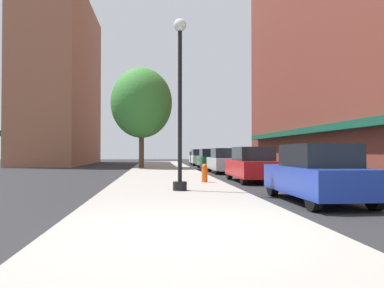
{
  "coord_description": "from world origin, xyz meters",
  "views": [
    {
      "loc": [
        -0.59,
        -6.4,
        1.46
      ],
      "look_at": [
        1.57,
        15.73,
        1.88
      ],
      "focal_mm": 35.33,
      "sensor_mm": 36.0,
      "label": 1
    }
  ],
  "objects_px": {
    "car_silver": "(224,161)",
    "tree_near": "(142,103)",
    "car_green": "(210,159)",
    "car_white": "(200,157)",
    "fire_hydrant": "(205,173)",
    "lamppost": "(180,100)",
    "car_blue": "(317,174)",
    "car_red": "(252,165)",
    "parking_meter_near": "(191,158)"
  },
  "relations": [
    {
      "from": "car_blue",
      "to": "car_silver",
      "type": "bearing_deg",
      "value": 88.26
    },
    {
      "from": "lamppost",
      "to": "parking_meter_near",
      "type": "height_order",
      "value": "lamppost"
    },
    {
      "from": "lamppost",
      "to": "car_blue",
      "type": "distance_m",
      "value": 5.11
    },
    {
      "from": "car_silver",
      "to": "car_green",
      "type": "bearing_deg",
      "value": 87.79
    },
    {
      "from": "lamppost",
      "to": "fire_hydrant",
      "type": "relative_size",
      "value": 7.47
    },
    {
      "from": "car_red",
      "to": "car_white",
      "type": "distance_m",
      "value": 21.26
    },
    {
      "from": "tree_near",
      "to": "car_silver",
      "type": "bearing_deg",
      "value": -46.78
    },
    {
      "from": "fire_hydrant",
      "to": "car_white",
      "type": "xyz_separation_m",
      "value": [
        2.46,
        22.6,
        0.29
      ]
    },
    {
      "from": "lamppost",
      "to": "car_blue",
      "type": "relative_size",
      "value": 1.37
    },
    {
      "from": "car_red",
      "to": "car_green",
      "type": "distance_m",
      "value": 13.89
    },
    {
      "from": "car_red",
      "to": "car_white",
      "type": "height_order",
      "value": "same"
    },
    {
      "from": "parking_meter_near",
      "to": "car_blue",
      "type": "bearing_deg",
      "value": -83.74
    },
    {
      "from": "lamppost",
      "to": "fire_hydrant",
      "type": "height_order",
      "value": "lamppost"
    },
    {
      "from": "parking_meter_near",
      "to": "tree_near",
      "type": "height_order",
      "value": "tree_near"
    },
    {
      "from": "parking_meter_near",
      "to": "car_silver",
      "type": "bearing_deg",
      "value": -60.13
    },
    {
      "from": "parking_meter_near",
      "to": "tree_near",
      "type": "bearing_deg",
      "value": 144.57
    },
    {
      "from": "parking_meter_near",
      "to": "car_red",
      "type": "distance_m",
      "value": 10.76
    },
    {
      "from": "fire_hydrant",
      "to": "car_red",
      "type": "relative_size",
      "value": 0.18
    },
    {
      "from": "fire_hydrant",
      "to": "parking_meter_near",
      "type": "distance_m",
      "value": 11.93
    },
    {
      "from": "fire_hydrant",
      "to": "car_silver",
      "type": "height_order",
      "value": "car_silver"
    },
    {
      "from": "fire_hydrant",
      "to": "car_red",
      "type": "bearing_deg",
      "value": 28.52
    },
    {
      "from": "lamppost",
      "to": "tree_near",
      "type": "xyz_separation_m",
      "value": [
        -1.95,
        17.93,
        2.17
      ]
    },
    {
      "from": "lamppost",
      "to": "car_white",
      "type": "height_order",
      "value": "lamppost"
    },
    {
      "from": "fire_hydrant",
      "to": "car_silver",
      "type": "bearing_deg",
      "value": 73.92
    },
    {
      "from": "tree_near",
      "to": "car_green",
      "type": "height_order",
      "value": "tree_near"
    },
    {
      "from": "car_white",
      "to": "lamppost",
      "type": "bearing_deg",
      "value": -99.38
    },
    {
      "from": "fire_hydrant",
      "to": "car_white",
      "type": "bearing_deg",
      "value": 83.8
    },
    {
      "from": "fire_hydrant",
      "to": "car_red",
      "type": "xyz_separation_m",
      "value": [
        2.46,
        1.33,
        0.29
      ]
    },
    {
      "from": "car_silver",
      "to": "tree_near",
      "type": "bearing_deg",
      "value": 131.01
    },
    {
      "from": "tree_near",
      "to": "car_red",
      "type": "height_order",
      "value": "tree_near"
    },
    {
      "from": "parking_meter_near",
      "to": "car_green",
      "type": "distance_m",
      "value": 3.84
    },
    {
      "from": "lamppost",
      "to": "parking_meter_near",
      "type": "bearing_deg",
      "value": 83.28
    },
    {
      "from": "lamppost",
      "to": "car_silver",
      "type": "xyz_separation_m",
      "value": [
        3.75,
        11.87,
        -2.39
      ]
    },
    {
      "from": "tree_near",
      "to": "car_green",
      "type": "relative_size",
      "value": 1.89
    },
    {
      "from": "car_green",
      "to": "car_white",
      "type": "xyz_separation_m",
      "value": [
        0.0,
        7.37,
        0.0
      ]
    },
    {
      "from": "lamppost",
      "to": "parking_meter_near",
      "type": "distance_m",
      "value": 15.53
    },
    {
      "from": "car_blue",
      "to": "car_red",
      "type": "height_order",
      "value": "same"
    },
    {
      "from": "car_green",
      "to": "lamppost",
      "type": "bearing_deg",
      "value": -103.27
    },
    {
      "from": "lamppost",
      "to": "car_blue",
      "type": "bearing_deg",
      "value": -33.9
    },
    {
      "from": "car_white",
      "to": "car_silver",
      "type": "bearing_deg",
      "value": -91.16
    },
    {
      "from": "lamppost",
      "to": "tree_near",
      "type": "height_order",
      "value": "tree_near"
    },
    {
      "from": "tree_near",
      "to": "car_blue",
      "type": "relative_size",
      "value": 1.89
    },
    {
      "from": "parking_meter_near",
      "to": "car_green",
      "type": "relative_size",
      "value": 0.3
    },
    {
      "from": "parking_meter_near",
      "to": "tree_near",
      "type": "distance_m",
      "value": 6.38
    },
    {
      "from": "car_blue",
      "to": "car_silver",
      "type": "xyz_separation_m",
      "value": [
        0.0,
        14.38,
        0.0
      ]
    },
    {
      "from": "parking_meter_near",
      "to": "car_silver",
      "type": "height_order",
      "value": "car_silver"
    },
    {
      "from": "fire_hydrant",
      "to": "car_red",
      "type": "height_order",
      "value": "car_red"
    },
    {
      "from": "tree_near",
      "to": "car_red",
      "type": "distance_m",
      "value": 15.12
    },
    {
      "from": "lamppost",
      "to": "car_red",
      "type": "distance_m",
      "value": 6.46
    },
    {
      "from": "tree_near",
      "to": "car_red",
      "type": "relative_size",
      "value": 1.89
    }
  ]
}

